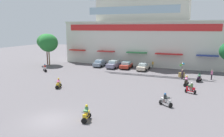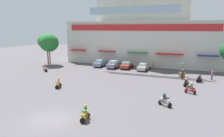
% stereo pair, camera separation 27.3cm
% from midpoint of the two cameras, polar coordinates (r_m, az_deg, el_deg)
% --- Properties ---
extents(ground_plane, '(128.00, 128.00, 0.00)m').
position_cam_midpoint_polar(ground_plane, '(31.92, -1.40, -4.49)').
color(ground_plane, '#565256').
extents(colonial_building, '(35.24, 15.59, 19.76)m').
position_cam_midpoint_polar(colonial_building, '(52.39, 8.58, 10.58)').
color(colonial_building, silver).
rests_on(colonial_building, ground).
extents(plaza_tree_0, '(3.99, 4.36, 6.99)m').
position_cam_midpoint_polar(plaza_tree_0, '(50.13, -16.05, 6.48)').
color(plaza_tree_0, brown).
rests_on(plaza_tree_0, ground).
extents(plaza_tree_2, '(4.06, 4.36, 7.00)m').
position_cam_midpoint_polar(plaza_tree_2, '(51.41, -16.53, 6.83)').
color(plaza_tree_2, brown).
rests_on(plaza_tree_2, ground).
extents(parked_car_0, '(2.23, 4.05, 1.50)m').
position_cam_midpoint_polar(parked_car_0, '(47.21, -2.94, 1.43)').
color(parked_car_0, gray).
rests_on(parked_car_0, ground).
extents(parked_car_1, '(2.58, 4.38, 1.59)m').
position_cam_midpoint_polar(parked_car_1, '(45.39, 0.78, 1.12)').
color(parked_car_1, gray).
rests_on(parked_car_1, ground).
extents(parked_car_2, '(2.44, 4.09, 1.44)m').
position_cam_midpoint_polar(parked_car_2, '(44.98, 4.03, 0.92)').
color(parked_car_2, '#AB3222').
rests_on(parked_car_2, ground).
extents(parked_car_3, '(2.36, 4.08, 1.42)m').
position_cam_midpoint_polar(parked_car_3, '(43.44, 8.50, 0.46)').
color(parked_car_3, beige).
rests_on(parked_car_3, ground).
extents(scooter_rider_0, '(1.52, 1.20, 1.45)m').
position_cam_midpoint_polar(scooter_rider_0, '(24.40, 14.03, -8.21)').
color(scooter_rider_0, black).
rests_on(scooter_rider_0, ground).
extents(scooter_rider_1, '(0.87, 1.54, 1.47)m').
position_cam_midpoint_polar(scooter_rider_1, '(36.53, 22.18, -2.37)').
color(scooter_rider_1, black).
rests_on(scooter_rider_1, ground).
extents(scooter_rider_2, '(1.41, 0.97, 1.51)m').
position_cam_midpoint_polar(scooter_rider_2, '(29.81, 20.21, -5.03)').
color(scooter_rider_2, black).
rests_on(scooter_rider_2, ground).
extents(scooter_rider_3, '(0.74, 1.48, 1.52)m').
position_cam_midpoint_polar(scooter_rider_3, '(20.30, -6.70, -11.81)').
color(scooter_rider_3, black).
rests_on(scooter_rider_3, ground).
extents(scooter_rider_4, '(0.85, 1.41, 1.44)m').
position_cam_midpoint_polar(scooter_rider_4, '(31.40, -13.68, -3.93)').
color(scooter_rider_4, black).
rests_on(scooter_rider_4, ground).
extents(scooter_rider_5, '(0.71, 1.49, 1.54)m').
position_cam_midpoint_polar(scooter_rider_5, '(33.33, 19.16, -3.30)').
color(scooter_rider_5, black).
rests_on(scooter_rider_5, ground).
extents(scooter_rider_6, '(1.39, 1.29, 1.54)m').
position_cam_midpoint_polar(scooter_rider_6, '(43.69, -16.93, 0.08)').
color(scooter_rider_6, black).
rests_on(scooter_rider_6, ground).
extents(pedestrian_0, '(0.41, 0.41, 1.66)m').
position_cam_midpoint_polar(pedestrian_0, '(37.30, 18.24, -1.32)').
color(pedestrian_0, black).
rests_on(pedestrian_0, ground).
extents(pedestrian_1, '(0.42, 0.42, 1.64)m').
position_cam_midpoint_polar(pedestrian_1, '(38.69, 25.00, -1.36)').
color(pedestrian_1, black).
rests_on(pedestrian_1, ground).
extents(pedestrian_2, '(0.56, 0.56, 1.57)m').
position_cam_midpoint_polar(pedestrian_2, '(45.82, 10.95, 1.12)').
color(pedestrian_2, slate).
rests_on(pedestrian_2, ground).
extents(balloon_vendor_cart, '(1.07, 1.05, 2.53)m').
position_cam_midpoint_polar(balloon_vendor_cart, '(38.99, 18.11, -0.69)').
color(balloon_vendor_cart, olive).
rests_on(balloon_vendor_cart, ground).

